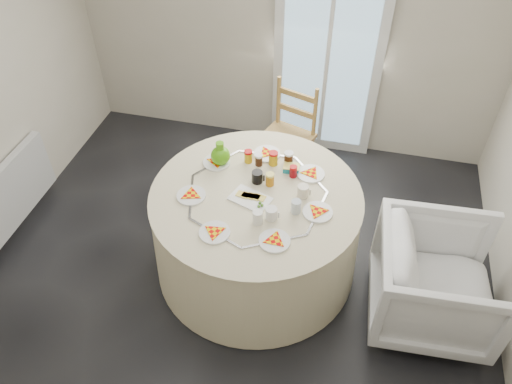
% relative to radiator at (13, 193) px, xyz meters
% --- Properties ---
extents(floor, '(4.00, 4.00, 0.00)m').
position_rel_radiator_xyz_m(floor, '(1.94, -0.20, -0.38)').
color(floor, black).
rests_on(floor, ground).
extents(wall_back, '(4.00, 0.02, 2.60)m').
position_rel_radiator_xyz_m(wall_back, '(1.94, 1.80, 0.92)').
color(wall_back, '#BCB5A3').
rests_on(wall_back, floor).
extents(glass_door, '(1.00, 0.08, 2.10)m').
position_rel_radiator_xyz_m(glass_door, '(2.34, 1.75, 0.67)').
color(glass_door, silver).
rests_on(glass_door, floor).
extents(radiator, '(0.07, 1.00, 0.55)m').
position_rel_radiator_xyz_m(radiator, '(0.00, 0.00, 0.00)').
color(radiator, silver).
rests_on(radiator, floor).
extents(table, '(1.58, 1.58, 0.80)m').
position_rel_radiator_xyz_m(table, '(2.07, 0.06, -0.01)').
color(table, beige).
rests_on(table, floor).
extents(wooden_chair, '(0.55, 0.53, 0.98)m').
position_rel_radiator_xyz_m(wooden_chair, '(2.09, 1.14, 0.09)').
color(wooden_chair, '#A47243').
rests_on(wooden_chair, floor).
extents(armchair, '(0.82, 0.87, 0.85)m').
position_rel_radiator_xyz_m(armchair, '(3.41, -0.11, 0.01)').
color(armchair, white).
rests_on(armchair, floor).
extents(place_settings, '(1.34, 1.34, 0.02)m').
position_rel_radiator_xyz_m(place_settings, '(2.07, 0.06, 0.39)').
color(place_settings, white).
rests_on(place_settings, table).
extents(jar_cluster, '(0.44, 0.26, 0.12)m').
position_rel_radiator_xyz_m(jar_cluster, '(2.10, 0.36, 0.44)').
color(jar_cluster, '#904A0D').
rests_on(jar_cluster, table).
extents(butter_tub, '(0.13, 0.10, 0.05)m').
position_rel_radiator_xyz_m(butter_tub, '(2.27, 0.37, 0.41)').
color(butter_tub, teal).
rests_on(butter_tub, table).
extents(green_pitcher, '(0.19, 0.19, 0.19)m').
position_rel_radiator_xyz_m(green_pitcher, '(1.73, 0.33, 0.49)').
color(green_pitcher, '#499E0E').
rests_on(green_pitcher, table).
extents(cheese_platter, '(0.32, 0.26, 0.04)m').
position_rel_radiator_xyz_m(cheese_platter, '(2.05, -0.00, 0.39)').
color(cheese_platter, white).
rests_on(cheese_platter, table).
extents(mugs_glasses, '(0.67, 0.67, 0.11)m').
position_rel_radiator_xyz_m(mugs_glasses, '(2.23, 0.07, 0.43)').
color(mugs_glasses, '#A8A8A8').
rests_on(mugs_glasses, table).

